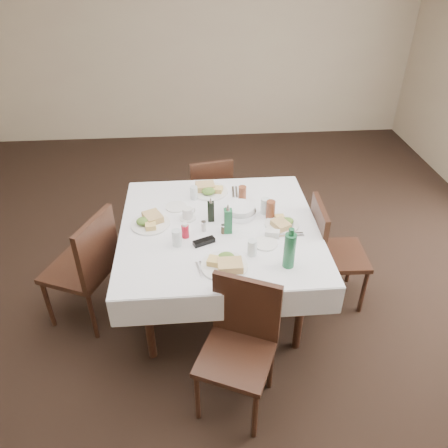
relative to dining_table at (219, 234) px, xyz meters
name	(u,v)px	position (x,y,z in m)	size (l,w,h in m)	color
ground_plane	(215,296)	(-0.04, 0.06, -0.69)	(7.00, 7.00, 0.00)	black
room_shell	(211,98)	(-0.04, 0.06, 1.02)	(6.04, 7.04, 2.80)	tan
dining_table	(219,234)	(0.00, 0.00, 0.00)	(1.48, 1.48, 0.76)	black
chair_north	(210,192)	(-0.03, 0.99, -0.20)	(0.47, 0.47, 0.85)	black
chair_south	(241,338)	(0.07, -0.87, -0.17)	(0.57, 0.57, 0.91)	black
chair_east	(329,248)	(0.86, -0.02, -0.17)	(0.45, 0.45, 0.91)	black
chair_west	(88,264)	(-0.99, -0.10, -0.14)	(0.60, 0.60, 0.96)	black
meal_north	(209,190)	(-0.05, 0.51, 0.10)	(0.30, 0.30, 0.07)	white
meal_south	(225,264)	(0.01, -0.48, 0.10)	(0.31, 0.31, 0.07)	white
meal_east	(282,223)	(0.47, -0.03, 0.09)	(0.25, 0.25, 0.06)	white
meal_west	(150,222)	(-0.52, 0.06, 0.10)	(0.29, 0.29, 0.06)	white
side_plate_a	(176,207)	(-0.33, 0.29, 0.08)	(0.17, 0.17, 0.01)	white
side_plate_b	(265,244)	(0.31, -0.25, 0.08)	(0.17, 0.17, 0.01)	white
water_n	(194,193)	(-0.18, 0.41, 0.13)	(0.06, 0.06, 0.11)	silver
water_s	(252,248)	(0.20, -0.36, 0.13)	(0.06, 0.06, 0.12)	silver
water_e	(265,206)	(0.37, 0.15, 0.14)	(0.07, 0.07, 0.13)	silver
water_w	(177,238)	(-0.31, -0.21, 0.13)	(0.07, 0.07, 0.12)	silver
iced_tea_a	(242,194)	(0.21, 0.34, 0.14)	(0.06, 0.06, 0.13)	brown
iced_tea_b	(271,209)	(0.40, 0.09, 0.14)	(0.07, 0.07, 0.14)	brown
bread_basket	(240,211)	(0.17, 0.14, 0.11)	(0.25, 0.25, 0.08)	silver
oil_cruet_dark	(211,211)	(-0.06, 0.08, 0.16)	(0.05, 0.05, 0.20)	black
oil_cruet_green	(228,220)	(0.06, -0.08, 0.18)	(0.06, 0.06, 0.24)	#20663D
ketchup_bottle	(185,231)	(-0.25, -0.12, 0.13)	(0.05, 0.05, 0.12)	#B41429
salt_shaker	(204,226)	(-0.12, -0.05, 0.11)	(0.04, 0.04, 0.08)	white
pepper_shaker	(223,229)	(0.02, -0.09, 0.11)	(0.03, 0.03, 0.07)	#3F3220
coffee_mug	(188,214)	(-0.23, 0.12, 0.11)	(0.13, 0.12, 0.09)	white
sunglasses	(204,242)	(-0.12, -0.21, 0.09)	(0.16, 0.11, 0.03)	black
green_bottle	(290,250)	(0.42, -0.50, 0.20)	(0.08, 0.08, 0.30)	#20663D
sugar_caddy	(272,233)	(0.37, -0.16, 0.10)	(0.11, 0.08, 0.05)	white
cutlery_n	(235,192)	(0.17, 0.49, 0.08)	(0.06, 0.19, 0.01)	silver
cutlery_s	(201,269)	(-0.16, -0.49, 0.08)	(0.07, 0.16, 0.01)	silver
cutlery_e	(290,235)	(0.51, -0.16, 0.08)	(0.20, 0.05, 0.01)	silver
cutlery_w	(151,216)	(-0.52, 0.17, 0.08)	(0.17, 0.08, 0.01)	silver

